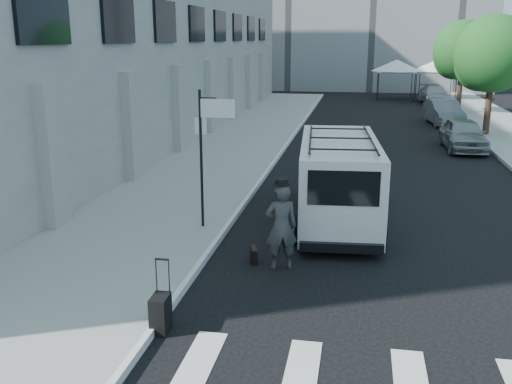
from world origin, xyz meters
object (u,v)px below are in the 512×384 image
at_px(businessman, 281,227).
at_px(suitcase, 161,313).
at_px(cargo_van, 338,179).
at_px(parked_car_a, 463,134).
at_px(briefcase, 254,255).
at_px(parked_car_c, 434,95).
at_px(parked_car_b, 444,113).

xyz_separation_m(businessman, suitcase, (-1.63, -3.12, -0.62)).
height_order(cargo_van, parked_car_a, cargo_van).
xyz_separation_m(briefcase, parked_car_c, (7.71, 33.99, 0.51)).
distance_m(businessman, cargo_van, 3.74).
distance_m(suitcase, parked_car_b, 27.16).
bearing_deg(businessman, parked_car_c, -119.42).
bearing_deg(businessman, suitcase, 44.66).
distance_m(businessman, parked_car_b, 23.70).
xyz_separation_m(briefcase, cargo_van, (1.69, 3.35, 1.01)).
bearing_deg(businessman, parked_car_a, -129.97).
distance_m(briefcase, parked_car_b, 23.67).
xyz_separation_m(businessman, parked_car_b, (6.30, 22.85, -0.23)).
bearing_deg(cargo_van, parked_car_c, 74.50).
bearing_deg(suitcase, parked_car_a, 65.03).
height_order(cargo_van, parked_car_b, cargo_van).
relative_size(briefcase, parked_car_a, 0.11).
distance_m(cargo_van, parked_car_c, 31.23).
height_order(suitcase, parked_car_c, parked_car_c).
distance_m(businessman, parked_car_a, 16.23).
distance_m(cargo_van, parked_car_a, 12.53).
bearing_deg(cargo_van, parked_car_b, 70.38).
distance_m(parked_car_a, parked_car_c, 19.22).
bearing_deg(briefcase, parked_car_a, 47.78).
bearing_deg(businessman, parked_car_b, -123.16).
relative_size(suitcase, parked_car_b, 0.29).
xyz_separation_m(parked_car_a, parked_car_c, (0.93, 19.20, -0.03)).
bearing_deg(parked_car_b, parked_car_c, 79.42).
distance_m(suitcase, parked_car_c, 38.35).
bearing_deg(briefcase, suitcase, -124.05).
relative_size(businessman, cargo_van, 0.31).
bearing_deg(parked_car_b, suitcase, -113.67).
relative_size(parked_car_a, parked_car_c, 0.89).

